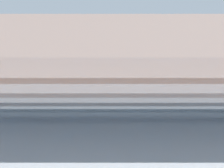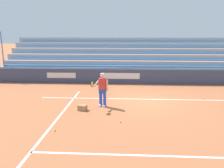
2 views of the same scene
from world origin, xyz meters
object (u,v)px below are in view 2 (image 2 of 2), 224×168
(tennis_player, at_px, (102,89))
(tennis_ball_on_baseline, at_px, (204,98))
(ball_box_cardboard, at_px, (82,108))
(tennis_ball_midcourt, at_px, (137,100))
(tennis_ball_near_player, at_px, (121,122))
(tennis_ball_toward_net, at_px, (55,130))
(water_bottle, at_px, (106,96))

(tennis_player, height_order, tennis_ball_on_baseline, tennis_player)
(ball_box_cardboard, relative_size, tennis_ball_midcourt, 6.06)
(tennis_player, xyz_separation_m, ball_box_cardboard, (0.91, 0.66, -0.76))
(tennis_ball_near_player, height_order, tennis_ball_on_baseline, same)
(tennis_ball_near_player, height_order, tennis_ball_toward_net, same)
(water_bottle, bearing_deg, tennis_ball_toward_net, 71.27)
(tennis_ball_on_baseline, relative_size, water_bottle, 0.30)
(ball_box_cardboard, distance_m, tennis_ball_toward_net, 2.48)
(tennis_ball_near_player, bearing_deg, water_bottle, -75.43)
(ball_box_cardboard, height_order, tennis_ball_toward_net, ball_box_cardboard)
(tennis_ball_on_baseline, distance_m, water_bottle, 5.67)
(tennis_ball_near_player, bearing_deg, tennis_ball_on_baseline, -141.43)
(tennis_ball_on_baseline, bearing_deg, tennis_player, 16.68)
(tennis_player, distance_m, tennis_ball_toward_net, 3.52)
(ball_box_cardboard, bearing_deg, tennis_ball_near_player, 143.21)
(water_bottle, bearing_deg, tennis_ball_on_baseline, -178.18)
(tennis_ball_near_player, height_order, tennis_ball_midcourt, same)
(water_bottle, bearing_deg, tennis_ball_near_player, 104.57)
(tennis_player, xyz_separation_m, tennis_ball_on_baseline, (-5.70, -1.71, -0.86))
(tennis_ball_on_baseline, height_order, water_bottle, water_bottle)
(tennis_player, height_order, ball_box_cardboard, tennis_player)
(water_bottle, bearing_deg, ball_box_cardboard, 66.64)
(tennis_ball_midcourt, bearing_deg, ball_box_cardboard, 32.06)
(ball_box_cardboard, xyz_separation_m, tennis_ball_on_baseline, (-6.61, -2.37, -0.10))
(tennis_ball_midcourt, height_order, tennis_ball_on_baseline, same)
(ball_box_cardboard, relative_size, water_bottle, 1.82)
(tennis_player, relative_size, tennis_ball_on_baseline, 25.98)
(water_bottle, bearing_deg, tennis_player, 88.74)
(tennis_ball_near_player, distance_m, water_bottle, 3.71)
(tennis_ball_midcourt, bearing_deg, tennis_ball_near_player, 74.26)
(ball_box_cardboard, height_order, tennis_ball_near_player, ball_box_cardboard)
(tennis_ball_toward_net, xyz_separation_m, water_bottle, (-1.55, -4.58, 0.08))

